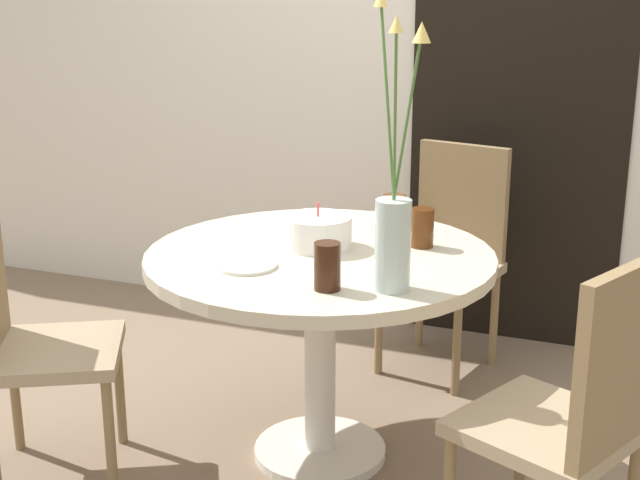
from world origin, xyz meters
TOP-DOWN VIEW (x-y plane):
  - ground_plane at (0.00, 0.00)m, footprint 16.00×16.00m
  - wall_back at (0.00, 1.28)m, footprint 8.00×0.05m
  - doorway_panel at (0.39, 1.25)m, footprint 0.90×0.01m
  - dining_table at (0.00, 0.00)m, footprint 1.09×1.09m
  - chair_left_flank at (0.21, 0.88)m, footprint 0.48×0.48m
  - chair_right_flank at (-0.80, -0.44)m, footprint 0.54×0.54m
  - chair_near_front at (0.83, -0.37)m, footprint 0.53×0.53m
  - birthday_cake at (-0.03, 0.05)m, footprint 0.21×0.21m
  - flower_vase at (0.31, -0.25)m, footprint 0.18×0.19m
  - side_plate at (-0.15, -0.22)m, footprint 0.18×0.18m
  - drink_glass_0 at (0.14, -0.31)m, footprint 0.07×0.07m
  - drink_glass_1 at (0.28, 0.17)m, footprint 0.07×0.07m
  - drink_glass_2 at (0.14, 0.31)m, footprint 0.08×0.08m

SIDE VIEW (x-z plane):
  - ground_plane at x=0.00m, z-range 0.00..0.00m
  - chair_left_flank at x=0.21m, z-range 0.05..0.95m
  - chair_right_flank at x=-0.80m, z-range 0.05..0.95m
  - chair_near_front at x=0.83m, z-range 0.05..0.95m
  - dining_table at x=0.00m, z-range 0.23..0.94m
  - side_plate at x=-0.15m, z-range 0.70..0.71m
  - birthday_cake at x=-0.03m, z-range 0.68..0.83m
  - drink_glass_1 at x=0.28m, z-range 0.70..0.83m
  - drink_glass_2 at x=0.14m, z-range 0.70..0.83m
  - drink_glass_0 at x=0.14m, z-range 0.70..0.84m
  - flower_vase at x=0.31m, z-range 0.50..1.29m
  - doorway_panel at x=0.39m, z-range 0.00..2.05m
  - wall_back at x=0.00m, z-range 0.00..2.60m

